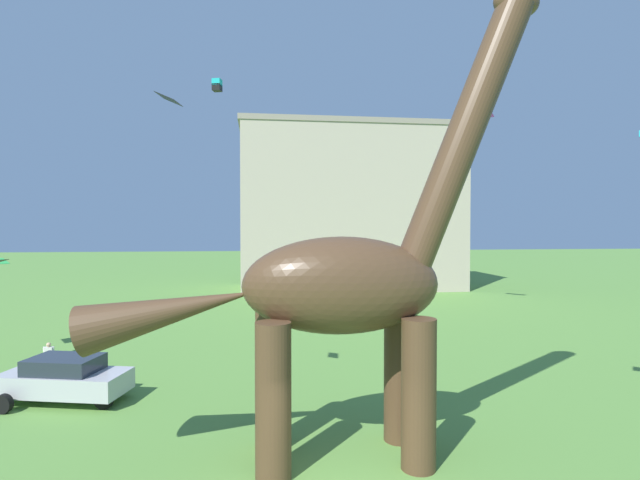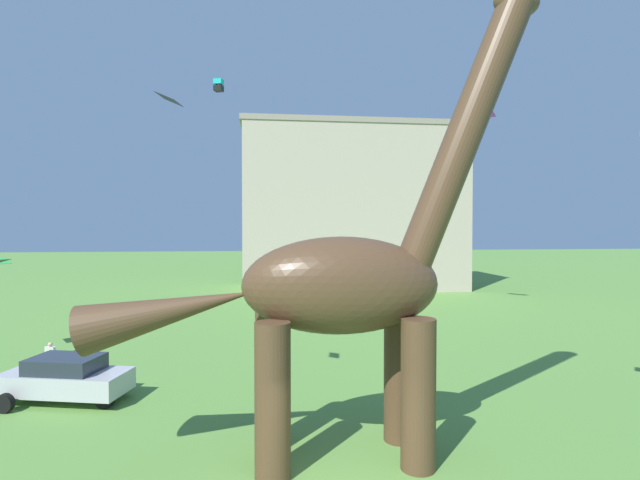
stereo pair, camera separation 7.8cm
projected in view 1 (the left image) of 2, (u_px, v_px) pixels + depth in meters
The scene contains 7 objects.
dinosaur_sculpture at pixel (339, 285), 12.55m from camera, with size 11.92×2.53×12.46m.
parked_sedan_left at pixel (65, 378), 16.73m from camera, with size 4.50×2.73×1.55m.
person_near_flyer at pixel (49, 354), 20.34m from camera, with size 0.45×0.20×1.19m.
kite_far_right at pixel (217, 85), 29.99m from camera, with size 0.63×0.63×0.73m.
kite_far_left at pixel (169, 99), 14.55m from camera, with size 0.73×0.94×0.26m.
kite_high_left at pixel (478, 113), 32.47m from camera, with size 2.02×2.08×2.31m.
background_building_block at pixel (350, 207), 48.54m from camera, with size 21.78×8.91×16.12m.
Camera 1 is at (-1.48, -9.52, 5.98)m, focal length 27.28 mm.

